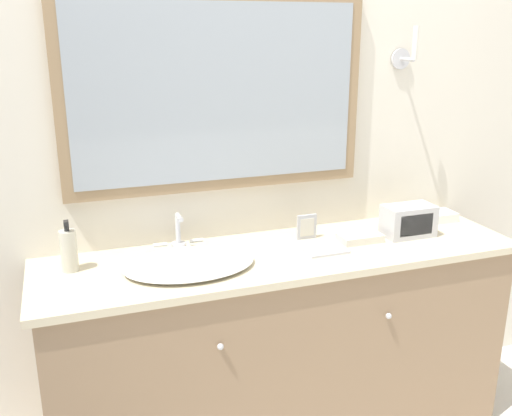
% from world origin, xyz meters
% --- Properties ---
extents(wall_back, '(8.00, 0.18, 2.55)m').
position_xyz_m(wall_back, '(-0.01, 0.58, 1.28)').
color(wall_back, silver).
rests_on(wall_back, ground_plane).
extents(vanity_counter, '(1.97, 0.54, 0.88)m').
position_xyz_m(vanity_counter, '(0.00, 0.29, 0.44)').
color(vanity_counter, '#937556').
rests_on(vanity_counter, ground_plane).
extents(sink_basin, '(0.50, 0.40, 0.16)m').
position_xyz_m(sink_basin, '(-0.40, 0.27, 0.90)').
color(sink_basin, white).
rests_on(sink_basin, vanity_counter).
extents(soap_bottle, '(0.06, 0.06, 0.20)m').
position_xyz_m(soap_bottle, '(-0.82, 0.38, 0.96)').
color(soap_bottle, beige).
rests_on(soap_bottle, vanity_counter).
extents(appliance_box, '(0.22, 0.13, 0.14)m').
position_xyz_m(appliance_box, '(0.58, 0.29, 0.95)').
color(appliance_box, '#BCBCC1').
rests_on(appliance_box, vanity_counter).
extents(picture_frame, '(0.09, 0.01, 0.11)m').
position_xyz_m(picture_frame, '(0.15, 0.40, 0.94)').
color(picture_frame, '#B2B2B7').
rests_on(picture_frame, vanity_counter).
extents(hand_towel_near_sink, '(0.14, 0.11, 0.04)m').
position_xyz_m(hand_towel_near_sink, '(0.84, 0.42, 0.90)').
color(hand_towel_near_sink, white).
rests_on(hand_towel_near_sink, vanity_counter).
extents(hand_towel_far_corner, '(0.18, 0.10, 0.03)m').
position_xyz_m(hand_towel_far_corner, '(0.35, 0.30, 0.90)').
color(hand_towel_far_corner, silver).
rests_on(hand_towel_far_corner, vanity_counter).
extents(metal_tray, '(0.17, 0.09, 0.01)m').
position_xyz_m(metal_tray, '(0.16, 0.23, 0.89)').
color(metal_tray, silver).
rests_on(metal_tray, vanity_counter).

